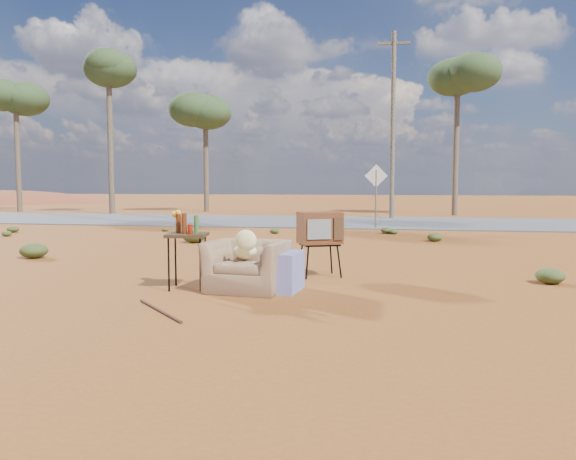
# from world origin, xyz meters

# --- Properties ---
(ground) EXTENTS (140.00, 140.00, 0.00)m
(ground) POSITION_xyz_m (0.00, 0.00, 0.00)
(ground) COLOR brown
(ground) RESTS_ON ground
(highway) EXTENTS (140.00, 7.00, 0.04)m
(highway) POSITION_xyz_m (0.00, 15.00, 0.02)
(highway) COLOR #565659
(highway) RESTS_ON ground
(dirt_mound) EXTENTS (26.00, 18.00, 2.00)m
(dirt_mound) POSITION_xyz_m (-30.00, 34.00, 0.00)
(dirt_mound) COLOR brown
(dirt_mound) RESTS_ON ground
(armchair) EXTENTS (1.35, 0.84, 0.96)m
(armchair) POSITION_xyz_m (0.15, 0.42, 0.45)
(armchair) COLOR #88684A
(armchair) RESTS_ON ground
(tv_unit) EXTENTS (0.82, 0.75, 1.07)m
(tv_unit) POSITION_xyz_m (0.92, 1.80, 0.79)
(tv_unit) COLOR black
(tv_unit) RESTS_ON ground
(side_table) EXTENTS (0.65, 0.65, 1.13)m
(side_table) POSITION_xyz_m (-0.88, 0.40, 0.84)
(side_table) COLOR #3A2915
(side_table) RESTS_ON ground
(rusty_bar) EXTENTS (0.97, 1.02, 0.04)m
(rusty_bar) POSITION_xyz_m (-0.63, -1.12, 0.02)
(rusty_bar) COLOR #482413
(rusty_bar) RESTS_ON ground
(road_sign) EXTENTS (0.78, 0.06, 2.19)m
(road_sign) POSITION_xyz_m (1.50, 12.00, 1.50)
(road_sign) COLOR brown
(road_sign) RESTS_ON ground
(eucalyptus_far_left) EXTENTS (3.20, 3.20, 7.10)m
(eucalyptus_far_left) POSITION_xyz_m (-18.00, 20.00, 5.94)
(eucalyptus_far_left) COLOR brown
(eucalyptus_far_left) RESTS_ON ground
(eucalyptus_left) EXTENTS (3.20, 3.20, 8.10)m
(eucalyptus_left) POSITION_xyz_m (-12.00, 19.00, 6.92)
(eucalyptus_left) COLOR brown
(eucalyptus_left) RESTS_ON ground
(eucalyptus_near_left) EXTENTS (3.20, 3.20, 6.60)m
(eucalyptus_near_left) POSITION_xyz_m (-8.00, 22.00, 5.45)
(eucalyptus_near_left) COLOR brown
(eucalyptus_near_left) RESTS_ON ground
(eucalyptus_center) EXTENTS (3.20, 3.20, 7.60)m
(eucalyptus_center) POSITION_xyz_m (5.00, 21.00, 6.43)
(eucalyptus_center) COLOR brown
(eucalyptus_center) RESTS_ON ground
(utility_pole_center) EXTENTS (1.40, 0.20, 8.00)m
(utility_pole_center) POSITION_xyz_m (2.00, 17.50, 4.15)
(utility_pole_center) COLOR brown
(utility_pole_center) RESTS_ON ground
(scrub_patch) EXTENTS (17.49, 8.07, 0.33)m
(scrub_patch) POSITION_xyz_m (-0.82, 4.41, 0.14)
(scrub_patch) COLOR #425023
(scrub_patch) RESTS_ON ground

